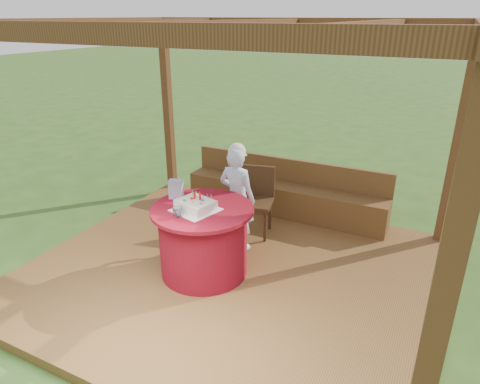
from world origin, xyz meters
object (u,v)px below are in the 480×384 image
bench (284,196)px  drinking_glass (178,212)px  chair (256,197)px  table (203,240)px  elderly_woman (237,197)px  gift_bag (176,189)px  birthday_cake (196,205)px

bench → drinking_glass: bearing=-99.0°
bench → chair: size_ratio=3.32×
table → chair: bearing=85.1°
chair → drinking_glass: bearing=-98.1°
elderly_woman → table: bearing=-95.5°
gift_bag → table: bearing=-30.8°
gift_bag → drinking_glass: bearing=-70.7°
table → gift_bag: bearing=166.1°
chair → elderly_woman: bearing=-94.0°
drinking_glass → birthday_cake: bearing=70.1°
elderly_woman → drinking_glass: bearing=-100.0°
table → elderly_woman: size_ratio=0.83×
birthday_cake → table: bearing=69.9°
birthday_cake → drinking_glass: (-0.08, -0.22, -0.01)m
birthday_cake → gift_bag: gift_bag is taller
bench → birthday_cake: bearing=-97.8°
chair → elderly_woman: elderly_woman is taller
chair → drinking_glass: 1.54m
bench → chair: 0.77m
table → drinking_glass: 0.55m
table → bench: bearing=82.8°
drinking_glass → gift_bag: bearing=126.2°
bench → table: 1.93m
bench → drinking_glass: 2.31m
table → elderly_woman: (0.07, 0.70, 0.28)m
gift_bag → chair: bearing=48.1°
elderly_woman → gift_bag: (-0.47, -0.60, 0.23)m
elderly_woman → gift_bag: bearing=-128.0°
chair → gift_bag: 1.27m
elderly_woman → drinking_glass: (-0.18, -1.00, 0.17)m
birthday_cake → gift_bag: 0.42m
chair → gift_bag: size_ratio=4.15×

